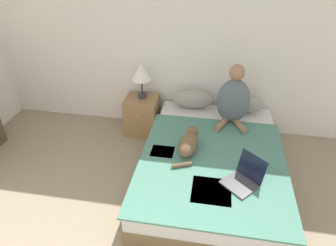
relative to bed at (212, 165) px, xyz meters
name	(u,v)px	position (x,y,z in m)	size (l,w,h in m)	color
wall_back	(167,37)	(-0.70, 1.12, 1.07)	(5.70, 0.05, 2.55)	white
bed	(212,165)	(0.00, 0.00, 0.00)	(1.50, 2.10, 0.42)	brown
pillow_near	(192,99)	(-0.33, 0.91, 0.33)	(0.55, 0.25, 0.24)	gray
pillow_far	(242,103)	(0.33, 0.91, 0.33)	(0.55, 0.25, 0.24)	gray
person_sitting	(233,99)	(0.19, 0.62, 0.52)	(0.39, 0.38, 0.74)	slate
cat_tabby	(189,143)	(-0.26, -0.05, 0.31)	(0.25, 0.57, 0.20)	brown
laptop_open	(244,178)	(0.30, -0.44, 0.27)	(0.42, 0.42, 0.27)	#424247
nightstand	(142,115)	(-1.00, 0.85, 0.05)	(0.43, 0.43, 0.51)	#937047
table_lamp	(141,73)	(-0.99, 0.88, 0.66)	(0.27, 0.27, 0.49)	#38383D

